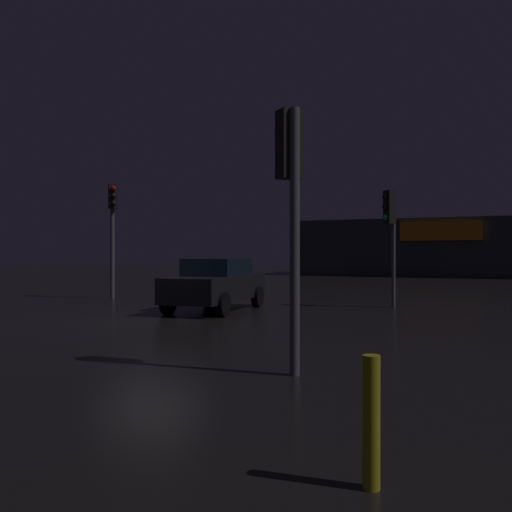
{
  "coord_description": "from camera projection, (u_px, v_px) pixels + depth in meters",
  "views": [
    {
      "loc": [
        8.15,
        -11.74,
        1.73
      ],
      "look_at": [
        0.52,
        5.38,
        1.61
      ],
      "focal_mm": 38.59,
      "sensor_mm": 36.0,
      "label": 1
    }
  ],
  "objects": [
    {
      "name": "traffic_signal_main",
      "position": [
        291.0,
        184.0,
        7.8
      ],
      "size": [
        0.43,
        0.41,
        3.75
      ],
      "color": "#595B60",
      "rests_on": "ground"
    },
    {
      "name": "bollard_kerb_a",
      "position": [
        371.0,
        422.0,
        4.0
      ],
      "size": [
        0.13,
        0.13,
        0.98
      ],
      "primitive_type": "cylinder",
      "color": "gold",
      "rests_on": "ground"
    },
    {
      "name": "store_building",
      "position": [
        445.0,
        248.0,
        40.72
      ],
      "size": [
        21.04,
        7.65,
        4.14
      ],
      "color": "#33383D",
      "rests_on": "ground"
    },
    {
      "name": "car_far",
      "position": [
        216.0,
        284.0,
        16.37
      ],
      "size": [
        2.14,
        4.4,
        1.55
      ],
      "color": "black",
      "rests_on": "ground"
    },
    {
      "name": "traffic_signal_cross_right",
      "position": [
        113.0,
        219.0,
        20.67
      ],
      "size": [
        0.42,
        0.42,
        4.3
      ],
      "color": "#595B60",
      "rests_on": "ground"
    },
    {
      "name": "ground_plane",
      "position": [
        152.0,
        320.0,
        14.05
      ],
      "size": [
        120.0,
        120.0,
        0.0
      ],
      "primitive_type": "plane",
      "color": "black"
    },
    {
      "name": "traffic_signal_opposite",
      "position": [
        390.0,
        221.0,
        17.14
      ],
      "size": [
        0.42,
        0.43,
        3.67
      ],
      "color": "#595B60",
      "rests_on": "ground"
    }
  ]
}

